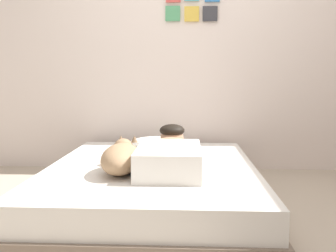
% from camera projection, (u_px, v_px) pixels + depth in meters
% --- Properties ---
extents(ground_plane, '(12.93, 12.93, 0.00)m').
position_uv_depth(ground_plane, '(193.00, 225.00, 2.36)').
color(ground_plane, tan).
extents(back_wall, '(4.47, 0.12, 2.50)m').
position_uv_depth(back_wall, '(191.00, 45.00, 3.75)').
color(back_wall, silver).
rests_on(back_wall, ground).
extents(bed, '(1.54, 1.98, 0.29)m').
position_uv_depth(bed, '(153.00, 183.00, 2.79)').
color(bed, '#726051').
rests_on(bed, ground).
extents(pillow, '(0.52, 0.32, 0.11)m').
position_uv_depth(pillow, '(158.00, 143.00, 3.39)').
color(pillow, white).
rests_on(pillow, bed).
extents(person_lying, '(0.43, 0.92, 0.27)m').
position_uv_depth(person_lying, '(170.00, 153.00, 2.65)').
color(person_lying, silver).
rests_on(person_lying, bed).
extents(dog, '(0.26, 0.57, 0.21)m').
position_uv_depth(dog, '(122.00, 157.00, 2.53)').
color(dog, '#9E7A56').
rests_on(dog, bed).
extents(coffee_cup, '(0.12, 0.09, 0.07)m').
position_uv_depth(coffee_cup, '(182.00, 148.00, 3.24)').
color(coffee_cup, '#D84C47').
rests_on(coffee_cup, bed).
extents(cell_phone, '(0.07, 0.14, 0.01)m').
position_uv_depth(cell_phone, '(134.00, 165.00, 2.75)').
color(cell_phone, black).
rests_on(cell_phone, bed).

